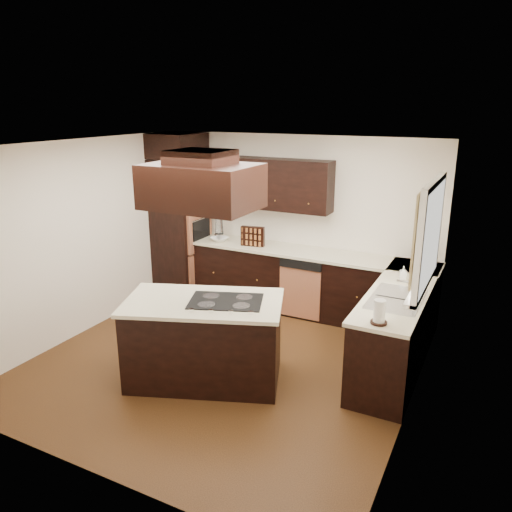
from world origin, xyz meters
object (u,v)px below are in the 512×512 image
at_px(spice_rack, 253,236).
at_px(island, 204,342).
at_px(oven_column, 181,227).
at_px(range_hood, 202,186).

bearing_deg(spice_rack, island, -88.24).
height_order(oven_column, island, oven_column).
distance_m(island, spice_rack, 2.27).
xyz_separation_m(oven_column, island, (1.76, -2.13, -0.62)).
bearing_deg(spice_rack, oven_column, 168.37).
height_order(oven_column, range_hood, range_hood).
distance_m(oven_column, spice_rack, 1.27).
bearing_deg(island, oven_column, 108.88).
relative_size(island, range_hood, 1.52).
xyz_separation_m(oven_column, spice_rack, (1.27, -0.00, 0.00)).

